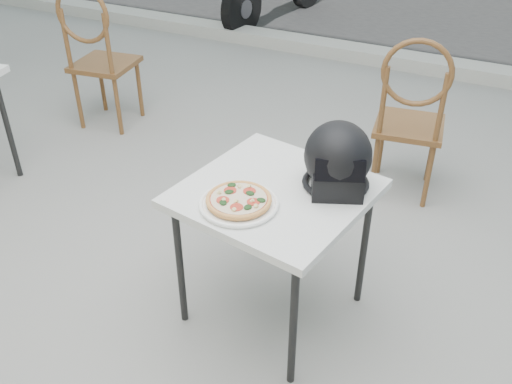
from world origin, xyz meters
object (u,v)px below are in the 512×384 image
at_px(helmet, 338,160).
at_px(cafe_chair_main, 411,111).
at_px(pizza, 239,199).
at_px(cafe_chair_side, 96,50).
at_px(cafe_table_main, 275,202).
at_px(plate, 239,204).

height_order(helmet, cafe_chair_main, cafe_chair_main).
bearing_deg(pizza, helmet, 45.67).
bearing_deg(cafe_chair_side, cafe_table_main, 140.21).
relative_size(cafe_table_main, pizza, 2.74).
height_order(helmet, cafe_chair_side, cafe_chair_side).
distance_m(helmet, cafe_chair_side, 2.37).
bearing_deg(cafe_chair_main, cafe_chair_side, -7.09).
xyz_separation_m(cafe_table_main, cafe_chair_side, (-1.90, 1.18, -0.02)).
height_order(cafe_table_main, plate, plate).
relative_size(cafe_table_main, plate, 2.39).
height_order(cafe_table_main, helmet, helmet).
bearing_deg(helmet, plate, -157.29).
bearing_deg(cafe_table_main, helmet, 31.47).
bearing_deg(pizza, cafe_chair_side, 143.64).
relative_size(plate, helmet, 0.92).
bearing_deg(helmet, pizza, -157.30).
relative_size(helmet, cafe_chair_side, 0.35).
distance_m(pizza, cafe_chair_side, 2.27).
distance_m(pizza, helmet, 0.43).
relative_size(pizza, cafe_chair_side, 0.28).
bearing_deg(cafe_chair_main, pizza, 67.19).
xyz_separation_m(pizza, helmet, (0.29, 0.30, 0.10)).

